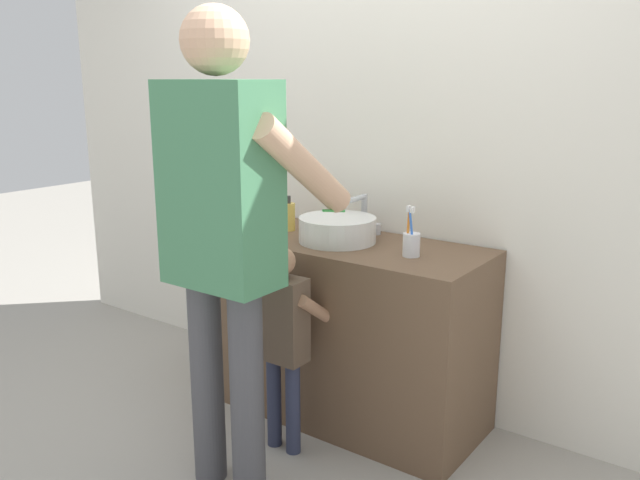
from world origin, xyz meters
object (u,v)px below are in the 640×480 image
at_px(toothbrush_cup, 411,243).
at_px(child_toddler, 284,331).
at_px(soap_bottle, 289,216).
at_px(adult_parent, 224,216).

relative_size(toothbrush_cup, child_toddler, 0.24).
height_order(soap_bottle, child_toddler, soap_bottle).
distance_m(soap_bottle, child_toddler, 0.64).
relative_size(soap_bottle, child_toddler, 0.19).
height_order(toothbrush_cup, adult_parent, adult_parent).
relative_size(soap_bottle, adult_parent, 0.09).
bearing_deg(child_toddler, adult_parent, -90.79).
bearing_deg(adult_parent, soap_bottle, 112.37).
distance_m(toothbrush_cup, soap_bottle, 0.69).
bearing_deg(soap_bottle, child_toddler, -54.10).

